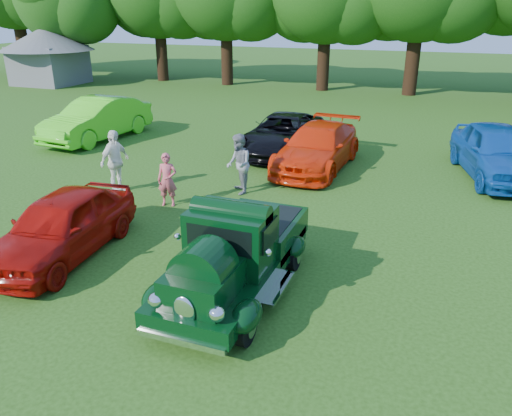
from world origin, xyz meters
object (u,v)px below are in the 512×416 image
(hero_pickup, at_px, (236,254))
(spectator_white, at_px, (115,161))
(back_car_blue, at_px, (498,152))
(back_car_black, at_px, (283,134))
(back_car_lime, at_px, (97,119))
(spectator_pink, at_px, (167,180))
(back_car_orange, at_px, (317,147))
(red_convertible, at_px, (62,225))
(spectator_grey, at_px, (239,164))
(gazebo, at_px, (47,49))

(hero_pickup, relative_size, spectator_white, 2.42)
(back_car_blue, bearing_deg, back_car_black, 162.46)
(back_car_lime, bearing_deg, spectator_pink, -35.74)
(back_car_orange, bearing_deg, spectator_white, -135.45)
(red_convertible, xyz_separation_m, back_car_orange, (3.57, 8.24, 0.02))
(red_convertible, distance_m, spectator_white, 4.10)
(spectator_white, bearing_deg, back_car_blue, -54.90)
(red_convertible, distance_m, spectator_pink, 3.47)
(back_car_blue, xyz_separation_m, spectator_grey, (-7.09, -4.28, 0.03))
(gazebo, bearing_deg, red_convertible, -47.74)
(hero_pickup, xyz_separation_m, spectator_pink, (-3.48, 3.42, -0.02))
(back_car_orange, bearing_deg, spectator_pink, -118.46)
(back_car_orange, xyz_separation_m, back_car_blue, (5.57, 1.06, 0.13))
(back_car_blue, height_order, spectator_grey, spectator_grey)
(back_car_orange, bearing_deg, red_convertible, -110.48)
(red_convertible, bearing_deg, back_car_black, 73.62)
(back_car_black, height_order, spectator_pink, spectator_pink)
(back_car_lime, bearing_deg, hero_pickup, -37.28)
(back_car_black, bearing_deg, red_convertible, -102.86)
(spectator_pink, bearing_deg, hero_pickup, -60.05)
(red_convertible, relative_size, spectator_white, 2.24)
(gazebo, bearing_deg, back_car_blue, -22.59)
(hero_pickup, distance_m, back_car_black, 9.97)
(hero_pickup, bearing_deg, back_car_lime, 138.23)
(red_convertible, relative_size, back_car_lime, 0.81)
(back_car_orange, bearing_deg, back_car_black, 142.00)
(spectator_white, height_order, gazebo, gazebo)
(back_car_black, bearing_deg, back_car_lime, -175.81)
(hero_pickup, distance_m, spectator_pink, 4.88)
(back_car_orange, bearing_deg, hero_pickup, -83.31)
(back_car_blue, bearing_deg, back_car_orange, 176.47)
(back_car_blue, bearing_deg, red_convertible, -148.82)
(back_car_black, bearing_deg, spectator_grey, -89.75)
(back_car_lime, relative_size, spectator_grey, 2.90)
(back_car_black, distance_m, spectator_pink, 6.42)
(spectator_grey, relative_size, gazebo, 0.27)
(spectator_pink, relative_size, gazebo, 0.23)
(back_car_blue, bearing_deg, spectator_grey, -163.20)
(red_convertible, distance_m, back_car_black, 9.89)
(hero_pickup, height_order, spectator_white, spectator_white)
(hero_pickup, height_order, spectator_pink, hero_pickup)
(hero_pickup, height_order, back_car_black, hero_pickup)
(back_car_black, height_order, gazebo, gazebo)
(back_car_lime, relative_size, back_car_black, 1.01)
(red_convertible, bearing_deg, back_car_blue, 40.05)
(red_convertible, distance_m, back_car_lime, 10.64)
(back_car_black, relative_size, spectator_white, 2.73)
(back_car_lime, bearing_deg, red_convertible, -52.19)
(hero_pickup, distance_m, spectator_white, 6.70)
(spectator_pink, distance_m, spectator_grey, 2.16)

